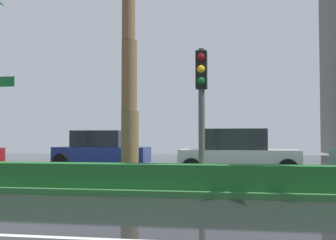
{
  "coord_description": "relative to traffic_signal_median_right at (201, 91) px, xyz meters",
  "views": [
    {
      "loc": [
        5.93,
        -3.59,
        1.42
      ],
      "look_at": [
        3.41,
        11.72,
        2.06
      ],
      "focal_mm": 44.31,
      "sensor_mm": 36.0,
      "label": 1
    }
  ],
  "objects": [
    {
      "name": "median_hedge",
      "position": [
        -5.07,
        -0.26,
        -2.13
      ],
      "size": [
        76.5,
        0.7,
        0.6
      ],
      "color": "#1E6028",
      "rests_on": "median_strip"
    },
    {
      "name": "car_in_traffic_third",
      "position": [
        0.89,
        5.03,
        -1.75
      ],
      "size": [
        4.3,
        2.02,
        1.72
      ],
      "color": "silver",
      "rests_on": "ground_plane"
    },
    {
      "name": "traffic_signal_median_right",
      "position": [
        0.0,
        0.0,
        0.0
      ],
      "size": [
        0.28,
        0.43,
        3.52
      ],
      "color": "#4C4C47",
      "rests_on": "median_strip"
    },
    {
      "name": "median_strip",
      "position": [
        -5.07,
        1.14,
        -2.5
      ],
      "size": [
        85.5,
        4.0,
        0.15
      ],
      "primitive_type": "cube",
      "color": "#2D6B33",
      "rests_on": "ground_plane"
    },
    {
      "name": "ground_plane",
      "position": [
        -5.07,
        2.14,
        -2.63
      ],
      "size": [
        90.0,
        42.0,
        0.1
      ],
      "primitive_type": "cube",
      "color": "black"
    },
    {
      "name": "car_in_traffic_second",
      "position": [
        -5.36,
        8.15,
        -1.75
      ],
      "size": [
        4.3,
        2.02,
        1.72
      ],
      "color": "navy",
      "rests_on": "ground_plane"
    }
  ]
}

